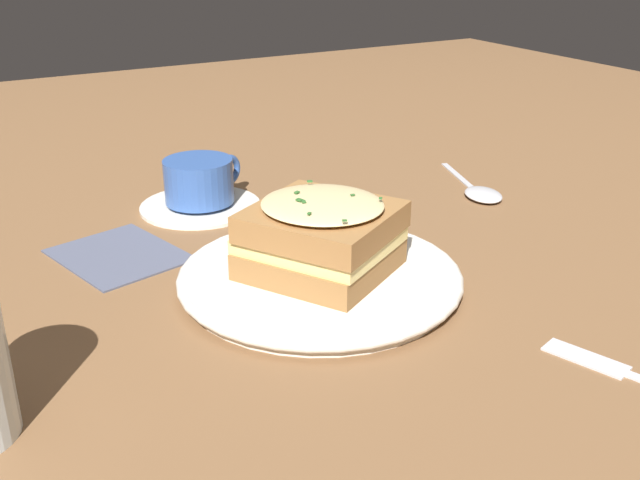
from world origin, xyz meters
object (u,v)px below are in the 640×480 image
at_px(dinner_plate, 320,277).
at_px(sandwich, 321,236).
at_px(fork, 627,373).
at_px(napkin, 119,254).
at_px(spoon, 480,192).
at_px(teacup_with_saucer, 200,188).

bearing_deg(dinner_plate, sandwich, -170.45).
bearing_deg(sandwich, fork, -151.88).
bearing_deg(napkin, spoon, -95.48).
bearing_deg(fork, spoon, 46.60).
height_order(sandwich, spoon, sandwich).
bearing_deg(spoon, sandwich, 40.71).
bearing_deg(spoon, napkin, 13.08).
bearing_deg(spoon, teacup_with_saucer, -4.06).
bearing_deg(fork, teacup_with_saucer, 88.31).
relative_size(sandwich, teacup_with_saucer, 1.18).
distance_m(sandwich, napkin, 0.23).
bearing_deg(teacup_with_saucer, napkin, -167.58).
bearing_deg(fork, dinner_plate, 99.45).
bearing_deg(napkin, dinner_plate, -138.08).
distance_m(teacup_with_saucer, spoon, 0.35).
height_order(sandwich, napkin, sandwich).
distance_m(teacup_with_saucer, fork, 0.52).
height_order(fork, spoon, spoon).
relative_size(teacup_with_saucer, napkin, 1.10).
bearing_deg(teacup_with_saucer, dinner_plate, -108.75).
xyz_separation_m(sandwich, teacup_with_saucer, (0.26, 0.02, -0.03)).
distance_m(sandwich, teacup_with_saucer, 0.26).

